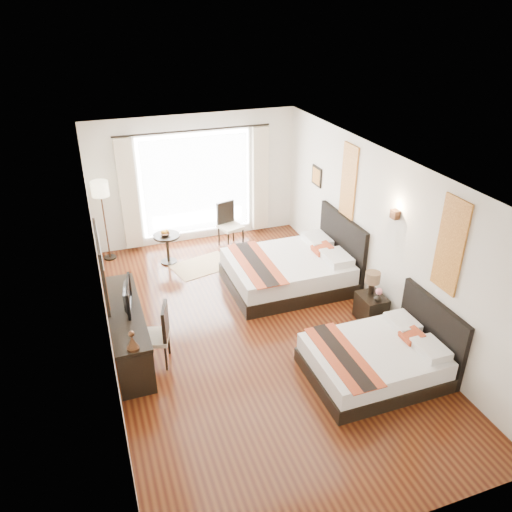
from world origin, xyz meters
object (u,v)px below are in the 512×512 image
object	(u,v)px
bed_far	(292,269)
floor_lamp	(101,194)
television	(124,296)
vase	(378,297)
side_table	(168,249)
desk_chair	(155,346)
window_chair	(230,233)
nightstand	(371,308)
bed_near	(379,358)
table_lamp	(373,279)
fruit_bowl	(165,234)
console_desk	(128,330)

from	to	relation	value
bed_far	floor_lamp	size ratio (longest dim) A/B	1.33
television	vase	bearing A→B (deg)	-92.69
side_table	desk_chair	bearing A→B (deg)	-104.03
bed_far	window_chair	xyz separation A→B (m)	(-0.60, 2.01, -0.03)
bed_far	nightstand	xyz separation A→B (m)	(0.79, -1.54, -0.09)
vase	television	xyz separation A→B (m)	(-3.93, 0.76, 0.39)
bed_near	side_table	world-z (taller)	bed_near
table_lamp	fruit_bowl	xyz separation A→B (m)	(-2.87, 3.15, -0.12)
table_lamp	fruit_bowl	distance (m)	4.27
bed_near	desk_chair	size ratio (longest dim) A/B	1.93
bed_far	television	size ratio (longest dim) A/B	3.15
bed_near	floor_lamp	bearing A→B (deg)	123.50
desk_chair	window_chair	size ratio (longest dim) A/B	1.01
console_desk	window_chair	bearing A→B (deg)	49.52
bed_far	fruit_bowl	xyz separation A→B (m)	(-2.07, 1.68, 0.32)
vase	console_desk	world-z (taller)	console_desk
vase	desk_chair	bearing A→B (deg)	175.44
bed_near	bed_far	xyz separation A→B (m)	(-0.17, 2.77, 0.05)
nightstand	fruit_bowl	world-z (taller)	fruit_bowl
bed_far	desk_chair	world-z (taller)	bed_far
nightstand	floor_lamp	distance (m)	5.64
fruit_bowl	bed_near	bearing A→B (deg)	-63.23
desk_chair	side_table	size ratio (longest dim) A/B	1.58
side_table	table_lamp	bearing A→B (deg)	-48.05
side_table	nightstand	bearing A→B (deg)	-48.65
bed_near	bed_far	distance (m)	2.78
television	console_desk	bearing A→B (deg)	166.10
desk_chair	side_table	xyz separation A→B (m)	(0.78, 3.11, 0.01)
bed_far	side_table	size ratio (longest dim) A/B	3.62
bed_near	nightstand	world-z (taller)	bed_near
table_lamp	fruit_bowl	bearing A→B (deg)	132.31
console_desk	bed_near	bearing A→B (deg)	-28.04
bed_near	window_chair	distance (m)	4.85
television	floor_lamp	distance (m)	3.27
fruit_bowl	bed_far	bearing A→B (deg)	-39.04
console_desk	side_table	distance (m)	2.91
bed_far	nightstand	distance (m)	1.73
bed_far	console_desk	xyz separation A→B (m)	(-3.17, -0.99, 0.05)
table_lamp	bed_far	bearing A→B (deg)	118.43
vase	side_table	size ratio (longest dim) A/B	0.21
desk_chair	table_lamp	bearing A→B (deg)	-164.40
vase	desk_chair	xyz separation A→B (m)	(-3.61, 0.29, -0.27)
table_lamp	window_chair	distance (m)	3.78
side_table	fruit_bowl	xyz separation A→B (m)	(-0.03, -0.01, 0.34)
table_lamp	television	bearing A→B (deg)	172.36
window_chair	vase	bearing A→B (deg)	4.62
desk_chair	nightstand	bearing A→B (deg)	-165.41
desk_chair	floor_lamp	world-z (taller)	floor_lamp
window_chair	fruit_bowl	bearing A→B (deg)	-93.17
vase	side_table	xyz separation A→B (m)	(-2.83, 3.39, -0.25)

